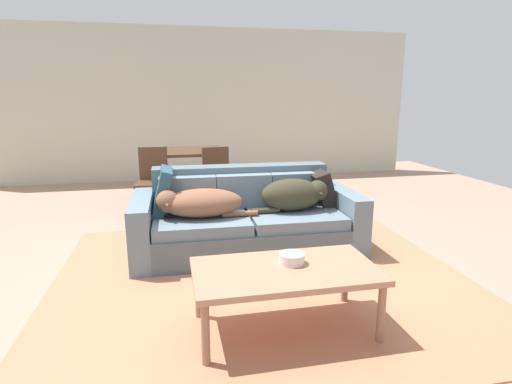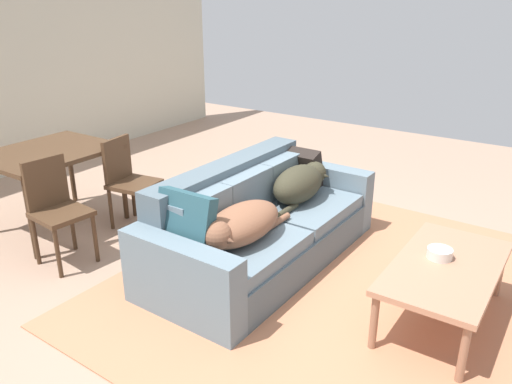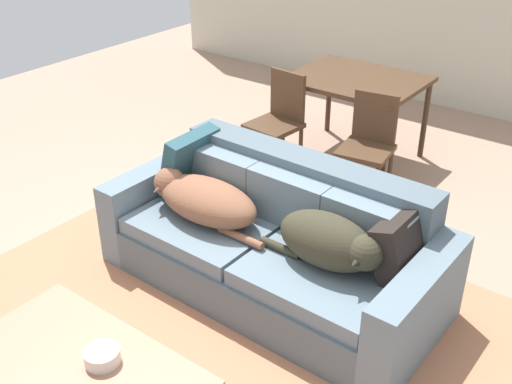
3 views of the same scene
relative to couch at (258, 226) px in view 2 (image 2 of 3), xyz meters
The scene contains 12 objects.
ground_plane 0.39m from the couch, 123.22° to the right, with size 10.00×10.00×0.00m, color tan.
area_rug 0.81m from the couch, 90.09° to the right, with size 3.46×3.05×0.01m, color #BA7754.
couch is the anchor object (origin of this frame).
dog_on_left_cushion 0.56m from the couch, 160.59° to the right, with size 0.93×0.40×0.27m.
dog_on_right_cushion 0.56m from the couch, 16.34° to the right, with size 0.78×0.34×0.32m.
throw_pillow_by_left_arm 0.87m from the couch, behind, with size 0.10×0.46×0.46m, color #284E58.
throw_pillow_by_right_arm 0.86m from the couch, ahead, with size 0.15×0.37×0.37m, color black.
coffee_table 1.54m from the couch, 90.97° to the right, with size 1.19×0.64×0.44m.
bowl_on_coffee_table 1.48m from the couch, 88.58° to the right, with size 0.17×0.17×0.07m, color silver.
dining_table 2.09m from the couch, 105.41° to the left, with size 1.12×0.91×0.77m.
dining_chair_near_left 1.66m from the couch, 124.82° to the left, with size 0.44×0.44×0.89m.
dining_chair_near_right 1.43m from the couch, 94.32° to the left, with size 0.46×0.46×0.86m.
Camera 2 is at (-3.06, -1.94, 2.13)m, focal length 35.70 mm.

